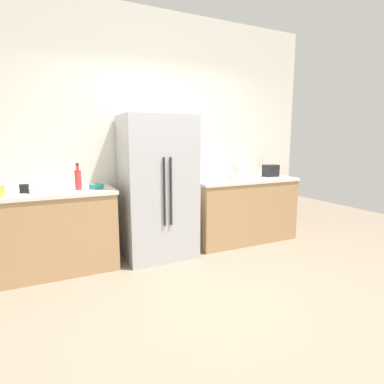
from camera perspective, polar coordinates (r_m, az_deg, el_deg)
name	(u,v)px	position (r m, az deg, el deg)	size (l,w,h in m)	color
ground_plane	(213,299)	(3.08, 3.93, -18.92)	(9.46, 9.46, 0.00)	gray
kitchen_back_panel	(152,134)	(4.24, -7.30, 10.54)	(4.73, 0.10, 3.09)	silver
counter_left	(56,232)	(3.80, -23.59, -6.66)	(1.29, 0.61, 0.91)	tan
counter_right	(243,210)	(4.60, 9.32, -3.23)	(1.56, 0.61, 0.91)	tan
refrigerator	(158,188)	(3.88, -6.28, 0.78)	(0.86, 0.67, 1.76)	#B2B5BA
toaster	(271,171)	(4.88, 14.20, 3.81)	(0.21, 0.16, 0.18)	black
rice_cooker	(237,169)	(4.44, 8.22, 4.17)	(0.22, 0.22, 0.30)	silver
bottle_a	(78,179)	(3.70, -20.12, 2.24)	(0.07, 0.07, 0.30)	red
cup_a	(0,189)	(3.81, -31.77, 0.40)	(0.09, 0.09, 0.08)	orange
cup_b	(24,189)	(3.72, -28.35, 0.56)	(0.09, 0.09, 0.09)	black
bowl_a	(37,190)	(3.64, -26.50, 0.30)	(0.15, 0.15, 0.06)	white
bowl_b	(96,186)	(3.72, -17.10, 1.01)	(0.16, 0.16, 0.05)	teal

